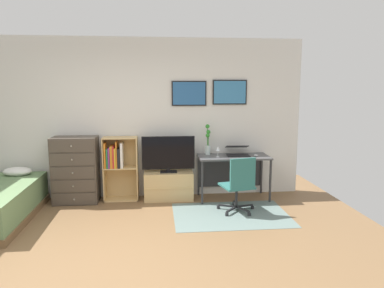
# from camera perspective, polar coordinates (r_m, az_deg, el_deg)

# --- Properties ---
(ground_plane) EXTENTS (7.20, 7.20, 0.00)m
(ground_plane) POSITION_cam_1_polar(r_m,az_deg,el_deg) (4.17, -13.38, -17.88)
(ground_plane) COLOR brown
(wall_back_with_posters) EXTENTS (6.12, 0.09, 2.70)m
(wall_back_with_posters) POSITION_cam_1_polar(r_m,az_deg,el_deg) (6.16, -10.66, 4.04)
(wall_back_with_posters) COLOR silver
(wall_back_with_posters) RESTS_ON ground_plane
(area_rug) EXTENTS (1.70, 1.20, 0.01)m
(area_rug) POSITION_cam_1_polar(r_m,az_deg,el_deg) (5.43, 6.22, -11.15)
(area_rug) COLOR slate
(area_rug) RESTS_ON ground_plane
(dresser) EXTENTS (0.71, 0.46, 1.09)m
(dresser) POSITION_cam_1_polar(r_m,az_deg,el_deg) (6.14, -18.10, -3.96)
(dresser) COLOR #4C4238
(dresser) RESTS_ON ground_plane
(bookshelf) EXTENTS (0.57, 0.30, 1.07)m
(bookshelf) POSITION_cam_1_polar(r_m,az_deg,el_deg) (6.07, -11.74, -3.03)
(bookshelf) COLOR tan
(bookshelf) RESTS_ON ground_plane
(tv_stand) EXTENTS (0.82, 0.41, 0.47)m
(tv_stand) POSITION_cam_1_polar(r_m,az_deg,el_deg) (6.08, -3.76, -6.63)
(tv_stand) COLOR tan
(tv_stand) RESTS_ON ground_plane
(television) EXTENTS (0.88, 0.16, 0.61)m
(television) POSITION_cam_1_polar(r_m,az_deg,el_deg) (5.94, -3.81, -1.66)
(television) COLOR black
(television) RESTS_ON tv_stand
(desk) EXTENTS (1.19, 0.57, 0.74)m
(desk) POSITION_cam_1_polar(r_m,az_deg,el_deg) (6.12, 6.50, -3.05)
(desk) COLOR #4C4C4F
(desk) RESTS_ON ground_plane
(office_chair) EXTENTS (0.58, 0.57, 0.86)m
(office_chair) POSITION_cam_1_polar(r_m,az_deg,el_deg) (5.39, 7.56, -6.27)
(office_chair) COLOR #232326
(office_chair) RESTS_ON ground_plane
(laptop) EXTENTS (0.40, 0.43, 0.17)m
(laptop) POSITION_cam_1_polar(r_m,az_deg,el_deg) (6.10, 7.31, -1.15)
(laptop) COLOR black
(laptop) RESTS_ON desk
(computer_mouse) EXTENTS (0.06, 0.10, 0.03)m
(computer_mouse) POSITION_cam_1_polar(r_m,az_deg,el_deg) (6.04, 10.18, -1.79)
(computer_mouse) COLOR silver
(computer_mouse) RESTS_ON desk
(bamboo_vase) EXTENTS (0.09, 0.10, 0.52)m
(bamboo_vase) POSITION_cam_1_polar(r_m,az_deg,el_deg) (6.07, 2.55, 0.38)
(bamboo_vase) COLOR silver
(bamboo_vase) RESTS_ON desk
(wine_glass) EXTENTS (0.07, 0.07, 0.18)m
(wine_glass) POSITION_cam_1_polar(r_m,az_deg,el_deg) (5.86, 4.17, -0.82)
(wine_glass) COLOR silver
(wine_glass) RESTS_ON desk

